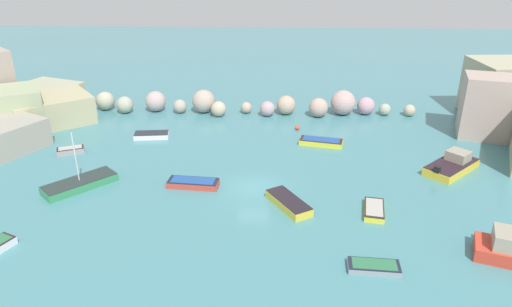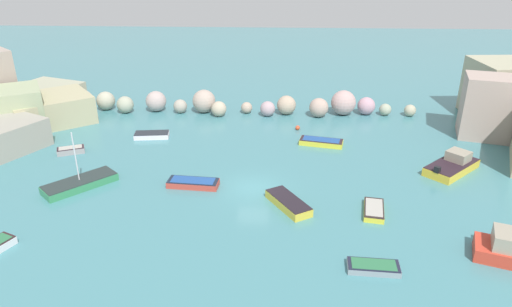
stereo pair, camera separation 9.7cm
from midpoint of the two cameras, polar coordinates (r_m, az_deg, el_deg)
cove_water at (r=36.37m, az=-0.27°, el=-4.28°), size 160.00×160.00×0.00m
rock_breakwater at (r=52.68m, az=-3.60°, el=6.13°), size 38.82×3.56×2.75m
channel_buoy at (r=48.07m, az=5.19°, el=3.17°), size 0.47×0.47×0.47m
moored_boat_0 at (r=38.91m, az=-20.71°, el=-3.43°), size 5.30×5.40×4.58m
moored_boat_1 at (r=36.86m, az=-7.65°, el=-3.60°), size 4.10×1.74×0.56m
moored_boat_2 at (r=44.60m, az=8.07°, el=1.42°), size 4.27×2.27×0.57m
moored_boat_3 at (r=47.03m, az=-12.60°, el=2.23°), size 3.49×1.84×0.53m
moored_boat_5 at (r=34.13m, az=14.34°, el=-6.69°), size 1.86×3.13×0.45m
moored_boat_6 at (r=28.60m, az=14.31°, el=-13.32°), size 3.08×1.44×0.45m
moored_boat_7 at (r=33.83m, az=4.07°, el=-6.05°), size 3.43×4.28×0.65m
moored_boat_9 at (r=42.30m, az=23.04°, el=-1.32°), size 5.39×5.31×1.56m
moored_boat_10 at (r=45.57m, az=-21.71°, el=0.39°), size 2.57×1.87×0.59m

